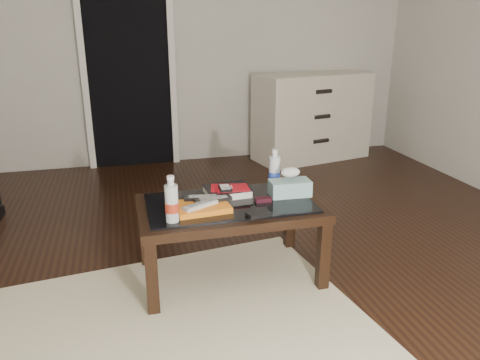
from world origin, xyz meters
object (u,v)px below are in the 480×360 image
object	(u,v)px
water_bottle_right	(274,169)
tissue_box	(290,188)
coffee_table	(230,213)
dresser	(312,117)
water_bottle_left	(171,199)
textbook	(227,191)

from	to	relation	value
water_bottle_right	tissue_box	world-z (taller)	water_bottle_right
coffee_table	dresser	distance (m)	2.61
dresser	tissue_box	world-z (taller)	dresser
dresser	water_bottle_left	world-z (taller)	dresser
coffee_table	textbook	size ratio (longest dim) A/B	4.00
coffee_table	tissue_box	size ratio (longest dim) A/B	4.35
coffee_table	tissue_box	xyz separation A→B (m)	(0.36, 0.02, 0.11)
tissue_box	textbook	bearing A→B (deg)	166.25
water_bottle_left	tissue_box	bearing A→B (deg)	15.71
coffee_table	water_bottle_left	world-z (taller)	water_bottle_left
dresser	tissue_box	distance (m)	2.42
coffee_table	dresser	size ratio (longest dim) A/B	0.78
water_bottle_right	coffee_table	bearing A→B (deg)	-152.44
dresser	water_bottle_right	xyz separation A→B (m)	(-1.10, -2.03, 0.13)
dresser	water_bottle_left	xyz separation A→B (m)	(-1.75, -2.38, 0.13)
dresser	tissue_box	xyz separation A→B (m)	(-1.06, -2.18, 0.06)
coffee_table	tissue_box	distance (m)	0.37
textbook	water_bottle_left	xyz separation A→B (m)	(-0.35, -0.30, 0.10)
tissue_box	coffee_table	bearing A→B (deg)	-174.78
coffee_table	dresser	world-z (taller)	dresser
textbook	water_bottle_left	distance (m)	0.47
water_bottle_left	water_bottle_right	distance (m)	0.73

